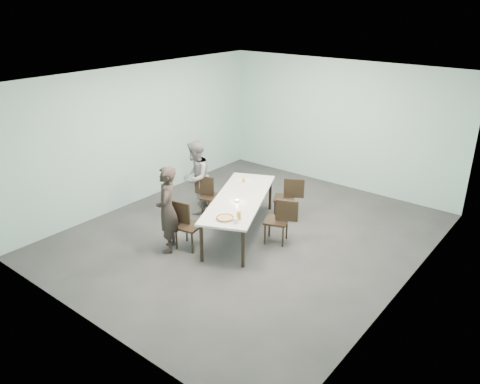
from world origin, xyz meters
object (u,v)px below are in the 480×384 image
Objects in this scene: table at (240,200)px; amber_tumbler at (244,180)px; water_tumbler at (235,221)px; diner_near at (167,209)px; beer_glass at (239,216)px; chair_far_left at (209,193)px; side_plate at (240,210)px; pizza at (225,218)px; tealight at (237,201)px; chair_near_left at (185,222)px; chair_far_right at (288,195)px; chair_near_right at (281,218)px; diner_far at (196,177)px.

amber_tumbler is at bearing 122.53° from table.
diner_near is at bearing -161.54° from water_tumbler.
table is 0.97m from beer_glass.
beer_glass is at bearing -50.34° from chair_far_left.
diner_near reaches higher than side_plate.
tealight is at bearing 112.90° from pizza.
beer_glass reaches higher than tealight.
pizza is (0.83, 0.15, 0.27)m from chair_near_left.
tealight is at bearing 51.26° from chair_far_right.
chair_near_right is 0.87m from tealight.
chair_far_left is 1.19m from tealight.
beer_glass is (1.03, 0.29, 0.32)m from chair_near_left.
diner_far is (-0.75, 1.52, -0.02)m from diner_near.
diner_near reaches higher than table.
water_tumbler is 1.12× the size of amber_tumbler.
water_tumbler is (0.24, -0.01, 0.03)m from pizza.
tealight reaches higher than table.
side_plate is 3.21× the size of tealight.
pizza is at bearing -85.57° from side_plate.
diner_near is (0.39, -1.53, 0.30)m from chair_far_left.
tealight is (-0.49, 0.56, -0.05)m from beer_glass.
chair_far_left is at bearing -22.36° from chair_near_right.
water_tumbler is 1.61× the size of tealight.
chair_near_left is 0.43m from diner_near.
chair_far_left is at bearing 140.97° from pizza.
beer_glass is (0.23, -0.31, 0.07)m from side_plate.
side_plate is (0.80, 0.60, 0.25)m from chair_near_left.
beer_glass is at bearing 76.78° from diner_near.
chair_near_left is 1.00× the size of chair_far_right.
water_tumbler is 1.91m from amber_tumbler.
beer_glass is (1.93, -0.96, 0.04)m from diner_far.
tealight is at bearing 136.53° from side_plate.
chair_near_right is at bearing 88.04° from chair_far_right.
chair_far_left is 1.64m from chair_far_right.
pizza is at bearing 177.71° from water_tumbler.
chair_far_right is at bearing 31.38° from amber_tumbler.
table is at bearing 116.30° from tealight.
chair_far_left is at bearing 102.13° from chair_near_left.
chair_near_right is 1.01m from beer_glass.
diner_far reaches higher than beer_glass.
chair_near_right is 9.67× the size of water_tumbler.
tealight is (0.54, 0.85, 0.27)m from chair_near_left.
chair_far_right is (0.80, 2.20, 0.00)m from chair_near_left.
table is at bearing 113.66° from pizza.
chair_far_left reaches higher than table.
beer_glass is at bearing -52.22° from table.
chair_near_left is 1.11m from beer_glass.
diner_far is 1.49m from tealight.
pizza is at bearing -62.35° from amber_tumbler.
diner_near is at bearing -130.42° from chair_near_left.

